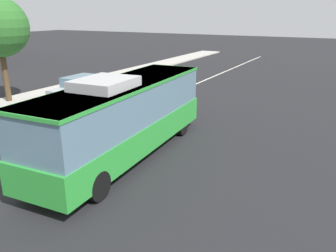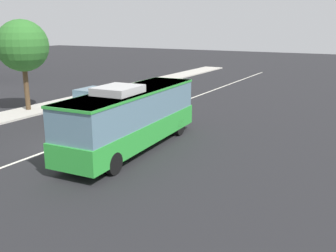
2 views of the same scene
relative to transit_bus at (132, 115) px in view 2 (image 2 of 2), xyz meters
name	(u,v)px [view 2 (image 2 of 2)]	position (x,y,z in m)	size (l,w,h in m)	color
ground_plane	(64,145)	(-1.29, 3.62, -1.81)	(160.00, 160.00, 0.00)	black
lane_centre_line	(64,145)	(-1.29, 3.62, -1.80)	(76.00, 0.16, 0.01)	silver
transit_bus	(132,115)	(0.00, 0.00, 0.00)	(10.13, 3.09, 3.46)	green
sedan_silver	(90,98)	(7.09, 8.92, -1.09)	(4.54, 1.90, 1.46)	#B7BABF
street_tree_kerbside_centre	(22,46)	(3.60, 11.97, 3.01)	(3.72, 3.72, 6.71)	#4C3823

